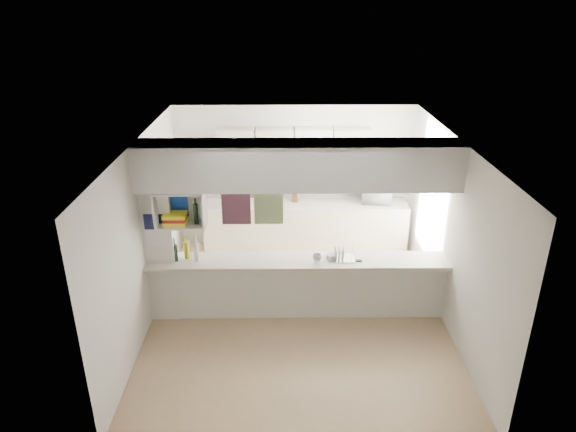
{
  "coord_description": "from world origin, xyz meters",
  "views": [
    {
      "loc": [
        -0.19,
        -6.32,
        4.32
      ],
      "look_at": [
        -0.13,
        0.5,
        1.37
      ],
      "focal_mm": 32.0,
      "sensor_mm": 36.0,
      "label": 1
    }
  ],
  "objects_px": {
    "bowl": "(380,186)",
    "wine_bottles": "(186,251)",
    "dish_rack": "(341,254)",
    "microwave": "(377,195)"
  },
  "relations": [
    {
      "from": "dish_rack",
      "to": "microwave",
      "type": "bearing_deg",
      "value": 67.52
    },
    {
      "from": "microwave",
      "to": "bowl",
      "type": "height_order",
      "value": "bowl"
    },
    {
      "from": "dish_rack",
      "to": "wine_bottles",
      "type": "relative_size",
      "value": 0.96
    },
    {
      "from": "dish_rack",
      "to": "wine_bottles",
      "type": "height_order",
      "value": "wine_bottles"
    },
    {
      "from": "dish_rack",
      "to": "wine_bottles",
      "type": "bearing_deg",
      "value": 179.54
    },
    {
      "from": "bowl",
      "to": "wine_bottles",
      "type": "relative_size",
      "value": 0.61
    },
    {
      "from": "bowl",
      "to": "dish_rack",
      "type": "height_order",
      "value": "bowl"
    },
    {
      "from": "bowl",
      "to": "dish_rack",
      "type": "relative_size",
      "value": 0.64
    },
    {
      "from": "bowl",
      "to": "wine_bottles",
      "type": "bearing_deg",
      "value": -145.13
    },
    {
      "from": "microwave",
      "to": "dish_rack",
      "type": "distance_m",
      "value": 2.28
    }
  ]
}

